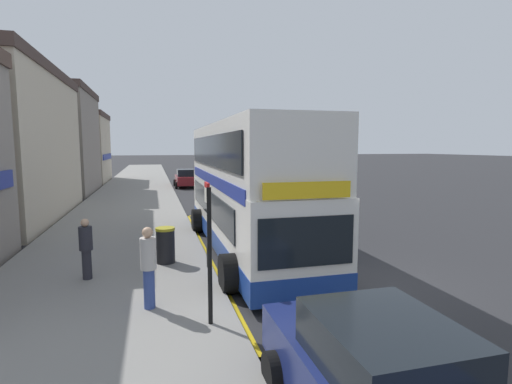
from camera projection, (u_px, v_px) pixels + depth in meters
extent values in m
plane|color=#28282B|center=(208.00, 181.00, 41.04)|extent=(260.00, 260.00, 0.00)
cube|color=gray|center=(139.00, 182.00, 39.25)|extent=(6.00, 76.00, 0.14)
cube|color=white|center=(246.00, 211.00, 13.83)|extent=(2.49, 11.26, 2.30)
cube|color=white|center=(246.00, 152.00, 13.58)|extent=(2.46, 11.03, 1.90)
cube|color=navy|center=(246.00, 235.00, 13.93)|extent=(2.51, 11.28, 0.60)
cube|color=navy|center=(246.00, 179.00, 13.69)|extent=(2.52, 10.36, 0.36)
cube|color=black|center=(209.00, 203.00, 13.86)|extent=(0.04, 9.01, 0.90)
cube|color=black|center=(210.00, 151.00, 13.26)|extent=(0.04, 9.91, 1.00)
cube|color=black|center=(307.00, 242.00, 8.38)|extent=(2.19, 0.04, 1.10)
cube|color=yellow|center=(308.00, 190.00, 8.24)|extent=(1.99, 0.04, 0.36)
cylinder|color=black|center=(232.00, 273.00, 9.70)|extent=(0.56, 1.00, 1.00)
cylinder|color=black|center=(330.00, 265.00, 10.37)|extent=(0.56, 1.00, 1.00)
cylinder|color=black|center=(199.00, 221.00, 16.56)|extent=(0.56, 1.00, 1.00)
cylinder|color=black|center=(259.00, 218.00, 17.24)|extent=(0.56, 1.00, 1.00)
cube|color=gold|center=(205.00, 251.00, 13.57)|extent=(0.16, 14.54, 0.01)
cube|color=gold|center=(282.00, 246.00, 14.28)|extent=(0.16, 14.54, 0.01)
cube|color=gold|center=(335.00, 349.00, 7.03)|extent=(2.96, 0.16, 0.01)
cube|color=gold|center=(214.00, 215.00, 20.83)|extent=(2.96, 0.16, 0.01)
cylinder|color=black|center=(210.00, 257.00, 7.59)|extent=(0.09, 0.09, 2.72)
cube|color=silver|center=(207.00, 195.00, 7.70)|extent=(0.05, 0.42, 0.30)
cube|color=red|center=(207.00, 185.00, 7.68)|extent=(0.05, 0.42, 0.10)
cube|color=black|center=(209.00, 258.00, 7.69)|extent=(0.06, 0.28, 0.40)
cube|color=gray|center=(41.00, 144.00, 30.07)|extent=(7.39, 9.31, 7.65)
cube|color=#473833|center=(38.00, 90.00, 29.60)|extent=(7.54, 9.49, 0.50)
cube|color=#6E665D|center=(30.00, 77.00, 27.72)|extent=(0.60, 0.60, 0.90)
cube|color=beige|center=(61.00, 150.00, 39.29)|extent=(8.58, 8.56, 6.55)
cube|color=#473833|center=(59.00, 115.00, 38.88)|extent=(8.75, 8.74, 0.50)
cube|color=#9F927E|center=(57.00, 107.00, 38.12)|extent=(0.60, 0.60, 0.90)
cube|color=navy|center=(107.00, 157.00, 40.47)|extent=(0.08, 7.28, 0.56)
cube|color=maroon|center=(186.00, 180.00, 35.07)|extent=(1.76, 4.20, 0.72)
cube|color=black|center=(186.00, 173.00, 34.90)|extent=(1.52, 1.90, 0.60)
cylinder|color=black|center=(175.00, 183.00, 36.13)|extent=(0.22, 0.60, 0.60)
cylinder|color=black|center=(195.00, 182.00, 36.60)|extent=(0.22, 0.60, 0.60)
cylinder|color=black|center=(176.00, 185.00, 33.63)|extent=(0.22, 0.60, 0.60)
cylinder|color=black|center=(198.00, 185.00, 34.10)|extent=(0.22, 0.60, 0.60)
cube|color=black|center=(385.00, 345.00, 4.58)|extent=(1.52, 1.90, 0.60)
cylinder|color=black|center=(273.00, 372.00, 5.81)|extent=(0.22, 0.60, 0.60)
cylinder|color=black|center=(384.00, 355.00, 6.28)|extent=(0.22, 0.60, 0.60)
cube|color=black|center=(285.00, 183.00, 31.75)|extent=(1.76, 4.20, 0.72)
cube|color=black|center=(286.00, 175.00, 31.57)|extent=(1.52, 1.90, 0.60)
cylinder|color=black|center=(270.00, 186.00, 32.80)|extent=(0.22, 0.60, 0.60)
cylinder|color=black|center=(291.00, 186.00, 33.28)|extent=(0.22, 0.60, 0.60)
cylinder|color=black|center=(279.00, 190.00, 30.30)|extent=(0.22, 0.60, 0.60)
cylinder|color=black|center=(302.00, 189.00, 30.78)|extent=(0.22, 0.60, 0.60)
cylinder|color=#26262D|center=(87.00, 264.00, 10.31)|extent=(0.24, 0.24, 0.79)
cylinder|color=#26262D|center=(86.00, 238.00, 10.23)|extent=(0.34, 0.34, 0.62)
sphere|color=tan|center=(85.00, 223.00, 10.18)|extent=(0.21, 0.21, 0.21)
cylinder|color=#33478C|center=(149.00, 289.00, 8.45)|extent=(0.24, 0.24, 0.87)
cylinder|color=#B7B2AD|center=(148.00, 253.00, 8.35)|extent=(0.34, 0.34, 0.69)
sphere|color=tan|center=(147.00, 232.00, 8.30)|extent=(0.23, 0.23, 0.23)
cylinder|color=black|center=(166.00, 246.00, 11.75)|extent=(0.55, 0.55, 1.00)
cylinder|color=#A5991E|center=(165.00, 229.00, 11.68)|extent=(0.58, 0.58, 0.08)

